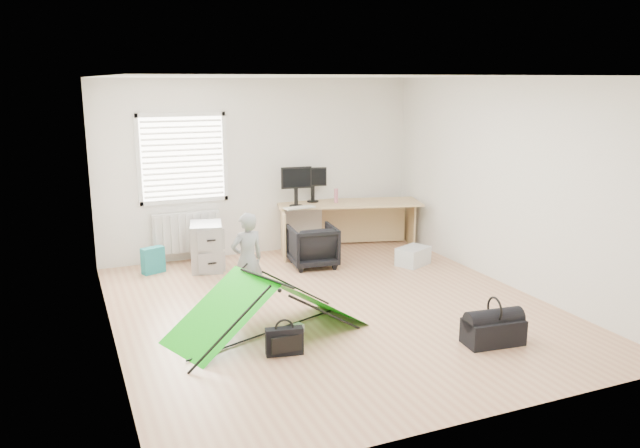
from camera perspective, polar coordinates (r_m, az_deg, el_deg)
name	(u,v)px	position (r m, az deg, el deg)	size (l,w,h in m)	color
ground	(333,308)	(7.53, 1.20, -7.70)	(5.50, 5.50, 0.00)	tan
back_wall	(261,167)	(9.71, -5.43, 5.20)	(5.00, 0.02, 2.70)	silver
window	(183,158)	(9.36, -12.44, 5.89)	(1.20, 0.06, 1.20)	silver
radiator	(187,232)	(9.51, -12.07, -0.72)	(1.00, 0.12, 0.60)	silver
desk	(349,226)	(9.99, 2.65, -0.17)	(2.26, 0.72, 0.77)	tan
filing_cabinet	(207,246)	(9.07, -10.32, -2.03)	(0.44, 0.58, 0.68)	gray
monitor_left	(296,192)	(9.53, -2.21, 2.94)	(0.47, 0.10, 0.45)	black
monitor_right	(313,189)	(9.90, -0.67, 3.19)	(0.42, 0.09, 0.40)	black
keyboard	(300,208)	(9.44, -1.88, 1.51)	(0.47, 0.16, 0.02)	beige
thermos	(336,196)	(9.85, 1.48, 2.61)	(0.06, 0.06, 0.22)	#B66678
office_chair	(313,246)	(9.09, -0.68, -2.01)	(0.65, 0.67, 0.61)	black
person	(247,260)	(7.49, -6.66, -3.27)	(0.42, 0.28, 1.15)	gray
kite	(267,306)	(6.72, -4.87, -7.52)	(2.02, 0.88, 0.63)	#15CE13
storage_crate	(413,256)	(9.30, 8.51, -2.92)	(0.47, 0.33, 0.27)	silver
tote_bag	(153,260)	(9.10, -15.02, -3.22)	(0.31, 0.14, 0.37)	#1D787B
laptop_bag	(284,341)	(6.29, -3.28, -10.66)	(0.37, 0.11, 0.28)	black
white_box	(298,328)	(6.84, -1.99, -9.48)	(0.09, 0.09, 0.09)	silver
duffel_bag	(493,332)	(6.77, 15.55, -9.46)	(0.61, 0.31, 0.27)	black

